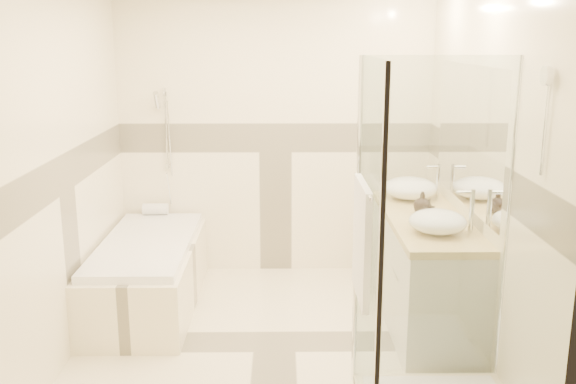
{
  "coord_description": "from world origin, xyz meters",
  "views": [
    {
      "loc": [
        0.05,
        -4.24,
        2.14
      ],
      "look_at": [
        0.1,
        0.25,
        1.05
      ],
      "focal_mm": 40.0,
      "sensor_mm": 36.0,
      "label": 1
    }
  ],
  "objects_px": {
    "shower_enclosure": "(422,338)",
    "amenity_bottle_b": "(422,203)",
    "bathtub": "(148,270)",
    "amenity_bottle_a": "(429,211)",
    "vessel_sink_near": "(410,188)",
    "vessel_sink_far": "(438,222)",
    "vanity": "(424,271)"
  },
  "relations": [
    {
      "from": "shower_enclosure",
      "to": "amenity_bottle_b",
      "type": "distance_m",
      "value": 1.44
    },
    {
      "from": "bathtub",
      "to": "amenity_bottle_a",
      "type": "xyz_separation_m",
      "value": [
        2.13,
        -0.49,
        0.62
      ]
    },
    {
      "from": "vessel_sink_near",
      "to": "amenity_bottle_b",
      "type": "distance_m",
      "value": 0.46
    },
    {
      "from": "vessel_sink_far",
      "to": "shower_enclosure",
      "type": "bearing_deg",
      "value": -107.45
    },
    {
      "from": "vessel_sink_near",
      "to": "amenity_bottle_b",
      "type": "relative_size",
      "value": 2.64
    },
    {
      "from": "vessel_sink_near",
      "to": "vessel_sink_far",
      "type": "bearing_deg",
      "value": -90.0
    },
    {
      "from": "vanity",
      "to": "shower_enclosure",
      "type": "relative_size",
      "value": 0.79
    },
    {
      "from": "vessel_sink_far",
      "to": "amenity_bottle_a",
      "type": "bearing_deg",
      "value": 90.0
    },
    {
      "from": "vessel_sink_near",
      "to": "amenity_bottle_a",
      "type": "distance_m",
      "value": 0.68
    },
    {
      "from": "amenity_bottle_b",
      "to": "vanity",
      "type": "bearing_deg",
      "value": -76.38
    },
    {
      "from": "vessel_sink_far",
      "to": "amenity_bottle_b",
      "type": "distance_m",
      "value": 0.49
    },
    {
      "from": "bathtub",
      "to": "vessel_sink_near",
      "type": "relative_size",
      "value": 3.89
    },
    {
      "from": "bathtub",
      "to": "shower_enclosure",
      "type": "distance_m",
      "value": 2.47
    },
    {
      "from": "shower_enclosure",
      "to": "vessel_sink_far",
      "type": "relative_size",
      "value": 5.24
    },
    {
      "from": "vessel_sink_far",
      "to": "amenity_bottle_a",
      "type": "distance_m",
      "value": 0.26
    },
    {
      "from": "bathtub",
      "to": "vessel_sink_far",
      "type": "xyz_separation_m",
      "value": [
        2.13,
        -0.75,
        0.62
      ]
    },
    {
      "from": "vanity",
      "to": "amenity_bottle_b",
      "type": "height_order",
      "value": "amenity_bottle_b"
    },
    {
      "from": "amenity_bottle_a",
      "to": "vessel_sink_near",
      "type": "bearing_deg",
      "value": 90.0
    },
    {
      "from": "shower_enclosure",
      "to": "amenity_bottle_a",
      "type": "height_order",
      "value": "shower_enclosure"
    },
    {
      "from": "shower_enclosure",
      "to": "vessel_sink_far",
      "type": "distance_m",
      "value": 1.0
    },
    {
      "from": "shower_enclosure",
      "to": "vessel_sink_near",
      "type": "bearing_deg",
      "value": 81.43
    },
    {
      "from": "amenity_bottle_b",
      "to": "vessel_sink_near",
      "type": "bearing_deg",
      "value": 90.0
    },
    {
      "from": "shower_enclosure",
      "to": "vessel_sink_near",
      "type": "distance_m",
      "value": 1.88
    },
    {
      "from": "vessel_sink_near",
      "to": "amenity_bottle_a",
      "type": "height_order",
      "value": "vessel_sink_near"
    },
    {
      "from": "bathtub",
      "to": "amenity_bottle_b",
      "type": "relative_size",
      "value": 10.27
    },
    {
      "from": "vessel_sink_near",
      "to": "vanity",
      "type": "bearing_deg",
      "value": -87.88
    },
    {
      "from": "amenity_bottle_a",
      "to": "amenity_bottle_b",
      "type": "bearing_deg",
      "value": 90.0
    },
    {
      "from": "vanity",
      "to": "amenity_bottle_b",
      "type": "xyz_separation_m",
      "value": [
        -0.02,
        0.08,
        0.51
      ]
    },
    {
      "from": "bathtub",
      "to": "vanity",
      "type": "height_order",
      "value": "vanity"
    },
    {
      "from": "shower_enclosure",
      "to": "amenity_bottle_b",
      "type": "relative_size",
      "value": 12.32
    },
    {
      "from": "vessel_sink_far",
      "to": "vessel_sink_near",
      "type": "bearing_deg",
      "value": 90.0
    },
    {
      "from": "shower_enclosure",
      "to": "vanity",
      "type": "bearing_deg",
      "value": 77.03
    }
  ]
}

